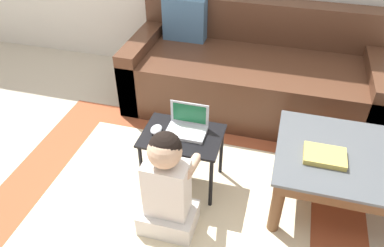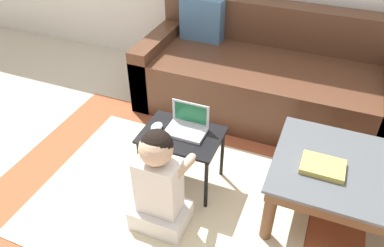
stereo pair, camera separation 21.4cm
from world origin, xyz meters
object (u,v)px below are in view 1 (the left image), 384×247
computer_mouse (156,129)px  person_seated (167,187)px  couch (251,73)px  laptop_desk (182,142)px  coffee_table (353,165)px  laptop (187,127)px  book_on_table (325,156)px

computer_mouse → person_seated: (0.18, -0.35, -0.09)m
couch → laptop_desk: bearing=-104.4°
laptop_desk → person_seated: 0.37m
coffee_table → laptop_desk: size_ratio=1.80×
laptop → computer_mouse: bearing=-164.0°
laptop → person_seated: 0.42m
couch → laptop: 1.09m
laptop_desk → computer_mouse: bearing=-175.7°
laptop_desk → computer_mouse: computer_mouse is taller
person_seated → book_on_table: (0.81, 0.37, 0.10)m
couch → laptop_desk: couch is taller
laptop_desk → computer_mouse: 0.18m
computer_mouse → book_on_table: bearing=0.8°
computer_mouse → laptop: bearing=16.0°
laptop_desk → person_seated: (0.02, -0.37, -0.02)m
couch → coffee_table: couch is taller
laptop_desk → laptop: laptop is taller
computer_mouse → person_seated: size_ratio=0.14×
couch → person_seated: size_ratio=2.88×
coffee_table → computer_mouse: bearing=-176.2°
person_seated → book_on_table: 0.90m
coffee_table → computer_mouse: 1.18m
couch → coffee_table: 1.26m
computer_mouse → coffee_table: bearing=3.8°
couch → computer_mouse: couch is taller
couch → laptop_desk: (-0.28, -1.09, 0.06)m
coffee_table → laptop: bearing=-178.5°
computer_mouse → couch: bearing=68.1°
book_on_table → coffee_table: bearing=20.3°
coffee_table → laptop: laptop is taller
laptop → computer_mouse: 0.19m
laptop → book_on_table: bearing=-2.7°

